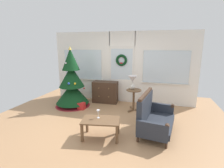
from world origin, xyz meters
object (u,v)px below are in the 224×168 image
Objects in this scene: dresser_cabinet at (105,92)px; table_lamp at (132,81)px; side_table at (134,96)px; coffee_table at (101,122)px; christmas_tree at (72,84)px; wine_glass at (98,112)px; gift_box at (81,106)px; settee_sofa at (153,117)px.

dresser_cabinet is 1.32m from table_lamp.
side_table is 1.92m from coffee_table.
table_lamp is at bearing 4.20° from christmas_tree.
dresser_cabinet is 2.40m from wine_glass.
wine_glass is (-0.56, -1.78, 0.09)m from side_table.
table_lamp is 2.26× the size of wine_glass.
dresser_cabinet is 2.08× the size of table_lamp.
side_table is at bearing -25.68° from dresser_cabinet.
coffee_table is (1.65, -1.75, -0.39)m from christmas_tree.
wine_glass reaches higher than gift_box.
wine_glass is at bearing -76.26° from dresser_cabinet.
settee_sofa is 7.37× the size of wine_glass.
wine_glass is (0.57, -2.33, 0.19)m from dresser_cabinet.
christmas_tree reaches higher than settee_sofa.
christmas_tree reaches higher than gift_box.
settee_sofa is 2.08× the size of side_table.
dresser_cabinet is 4.70× the size of wine_glass.
table_lamp is (-0.71, 1.28, 0.60)m from settee_sofa.
wine_glass is at bearing 140.25° from coffee_table.
dresser_cabinet is at bearing 154.81° from table_lamp.
christmas_tree is at bearing 133.03° from wine_glass.
side_table is at bearing -33.69° from table_lamp.
christmas_tree is at bearing 133.37° from coffee_table.
table_lamp reaches higher than wine_glass.
christmas_tree is 9.21× the size of gift_box.
settee_sofa is at bearing -45.18° from dresser_cabinet.
dresser_cabinet is 1.00× the size of coffee_table.
christmas_tree is 2.30m from wine_glass.
settee_sofa is at bearing -22.25° from christmas_tree.
table_lamp is 0.48× the size of coffee_table.
gift_box is at bearing -28.74° from christmas_tree.
settee_sofa is 1.27m from coffee_table.
dresser_cabinet reaches higher than gift_box.
gift_box is at bearing -168.01° from side_table.
christmas_tree is 1.24m from dresser_cabinet.
coffee_table is (-0.47, -1.86, -0.12)m from side_table.
side_table reaches higher than wine_glass.
side_table is at bearing 11.99° from gift_box.
dresser_cabinet is 0.64× the size of settee_sofa.
table_lamp reaches higher than side_table.
wine_glass is at bearing -105.23° from table_lamp.
dresser_cabinet reaches higher than side_table.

